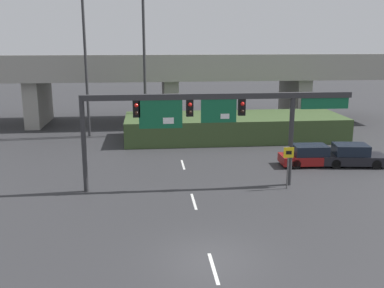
% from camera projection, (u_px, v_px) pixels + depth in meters
% --- Properties ---
extents(ground_plane, '(160.00, 160.00, 0.00)m').
position_uv_depth(ground_plane, '(210.00, 258.00, 17.92)').
color(ground_plane, '#2D2D30').
extents(lane_markings, '(0.14, 31.13, 0.01)m').
position_uv_depth(lane_markings, '(183.00, 165.00, 31.00)').
color(lane_markings, silver).
rests_on(lane_markings, ground).
extents(signal_gantry, '(15.42, 0.44, 5.52)m').
position_uv_depth(signal_gantry, '(208.00, 112.00, 25.26)').
color(signal_gantry, '#2D2D30').
rests_on(signal_gantry, ground).
extents(speed_limit_sign, '(0.60, 0.11, 2.53)m').
position_uv_depth(speed_limit_sign, '(288.00, 161.00, 25.69)').
color(speed_limit_sign, '#4C4C4C').
rests_on(speed_limit_sign, ground).
extents(highway_light_pole_near, '(0.70, 0.36, 14.67)m').
position_uv_depth(highway_light_pole_near, '(144.00, 48.00, 38.55)').
color(highway_light_pole_near, '#2D2D30').
rests_on(highway_light_pole_near, ground).
extents(highway_light_pole_far, '(0.70, 0.36, 16.09)m').
position_uv_depth(highway_light_pole_far, '(84.00, 39.00, 37.97)').
color(highway_light_pole_far, '#2D2D30').
rests_on(highway_light_pole_far, ground).
extents(overpass_bridge, '(46.76, 8.39, 7.00)m').
position_uv_depth(overpass_bridge, '(170.00, 75.00, 45.79)').
color(overpass_bridge, gray).
rests_on(overpass_bridge, ground).
extents(grass_embankment, '(18.65, 6.20, 2.01)m').
position_uv_depth(grass_embankment, '(234.00, 127.00, 38.86)').
color(grass_embankment, '#384C28').
rests_on(grass_embankment, ground).
extents(parked_sedan_near_right, '(4.41, 1.90, 1.43)m').
position_uv_depth(parked_sedan_near_right, '(311.00, 156.00, 30.69)').
color(parked_sedan_near_right, maroon).
rests_on(parked_sedan_near_right, ground).
extents(parked_sedan_mid_right, '(4.52, 2.40, 1.48)m').
position_uv_depth(parked_sedan_mid_right, '(352.00, 156.00, 30.68)').
color(parked_sedan_mid_right, black).
rests_on(parked_sedan_mid_right, ground).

